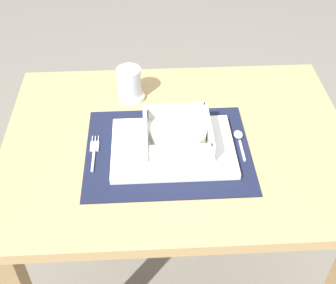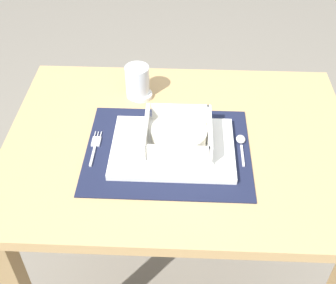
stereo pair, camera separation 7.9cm
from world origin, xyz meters
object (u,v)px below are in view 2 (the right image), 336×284
at_px(drinking_glass, 138,83).
at_px(butter_knife, 230,155).
at_px(dining_table, 178,171).
at_px(spoon, 241,143).
at_px(porridge_bowl, 178,135).
at_px(condiment_saucer, 141,94).
at_px(bread_knife, 222,148).
at_px(fork, 95,145).

bearing_deg(drinking_glass, butter_knife, -44.52).
bearing_deg(drinking_glass, dining_table, -56.87).
bearing_deg(butter_knife, spoon, 50.39).
bearing_deg(porridge_bowl, butter_knife, -12.88).
distance_m(porridge_bowl, spoon, 0.17).
height_order(porridge_bowl, butter_knife, porridge_bowl).
relative_size(porridge_bowl, condiment_saucer, 2.61).
bearing_deg(drinking_glass, bread_knife, -43.93).
relative_size(butter_knife, condiment_saucer, 2.15).
distance_m(dining_table, drinking_glass, 0.28).
bearing_deg(fork, drinking_glass, 72.77).
height_order(bread_knife, condiment_saucer, condiment_saucer).
bearing_deg(spoon, dining_table, 176.57).
bearing_deg(porridge_bowl, drinking_glass, 118.98).
bearing_deg(bread_knife, drinking_glass, 135.38).
xyz_separation_m(fork, condiment_saucer, (0.10, 0.22, 0.00)).
distance_m(butter_knife, condiment_saucer, 0.34).
bearing_deg(spoon, fork, -174.61).
bearing_deg(dining_table, porridge_bowl, -97.44).
height_order(drinking_glass, condiment_saucer, drinking_glass).
height_order(butter_knife, condiment_saucer, condiment_saucer).
distance_m(dining_table, condiment_saucer, 0.25).
relative_size(spoon, bread_knife, 0.78).
bearing_deg(butter_knife, drinking_glass, 131.70).
distance_m(fork, bread_knife, 0.32).
bearing_deg(condiment_saucer, drinking_glass, 141.71).
height_order(fork, spoon, spoon).
distance_m(dining_table, fork, 0.25).
xyz_separation_m(butter_knife, drinking_glass, (-0.25, 0.25, 0.04)).
bearing_deg(condiment_saucer, spoon, -35.93).
xyz_separation_m(porridge_bowl, bread_knife, (0.11, -0.01, -0.04)).
bearing_deg(butter_knife, condiment_saucer, 131.46).
distance_m(spoon, drinking_glass, 0.35).
height_order(fork, drinking_glass, drinking_glass).
bearing_deg(bread_knife, butter_knife, -51.62).
xyz_separation_m(dining_table, condiment_saucer, (-0.11, 0.18, 0.13)).
bearing_deg(porridge_bowl, bread_knife, -3.51).
relative_size(drinking_glass, condiment_saucer, 1.48).
relative_size(porridge_bowl, bread_knife, 1.23).
distance_m(dining_table, porridge_bowl, 0.16).
bearing_deg(fork, butter_knife, 0.50).
relative_size(butter_knife, drinking_glass, 1.46).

